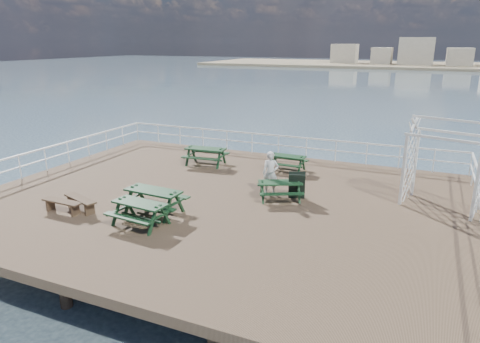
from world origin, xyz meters
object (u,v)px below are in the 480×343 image
at_px(picnic_table_e, 140,208).
at_px(person, 271,173).
at_px(trellis_arbor, 444,169).
at_px(picnic_table_d, 154,196).
at_px(picnic_table_a, 206,153).
at_px(picnic_table_c, 280,187).
at_px(picnic_table_b, 287,160).
at_px(flat_bench_far, 62,204).
at_px(flat_bench_near, 80,201).

xyz_separation_m(picnic_table_e, person, (2.85, 4.41, 0.29)).
bearing_deg(trellis_arbor, picnic_table_d, -137.41).
height_order(picnic_table_a, picnic_table_c, picnic_table_a).
xyz_separation_m(picnic_table_b, flat_bench_far, (-5.58, -7.97, -0.18)).
relative_size(picnic_table_e, person, 1.14).
height_order(picnic_table_a, picnic_table_e, picnic_table_a).
xyz_separation_m(picnic_table_d, trellis_arbor, (9.03, 4.57, 0.80)).
bearing_deg(picnic_table_e, picnic_table_c, 55.32).
height_order(picnic_table_d, picnic_table_e, picnic_table_d).
bearing_deg(picnic_table_a, picnic_table_d, -83.55).
height_order(picnic_table_b, flat_bench_near, picnic_table_b).
distance_m(picnic_table_a, flat_bench_near, 7.03).
xyz_separation_m(picnic_table_e, flat_bench_far, (-3.09, -0.25, -0.23)).
bearing_deg(person, trellis_arbor, -5.97).
height_order(picnic_table_e, flat_bench_far, picnic_table_e).
bearing_deg(picnic_table_d, picnic_table_c, 43.56).
relative_size(picnic_table_a, flat_bench_near, 1.24).
xyz_separation_m(flat_bench_near, trellis_arbor, (11.54, 5.39, 1.07)).
relative_size(flat_bench_far, person, 0.92).
distance_m(picnic_table_b, picnic_table_d, 7.23).
xyz_separation_m(picnic_table_d, flat_bench_far, (-2.92, -1.25, -0.28)).
height_order(flat_bench_near, person, person).
distance_m(picnic_table_b, flat_bench_far, 9.73).
relative_size(picnic_table_a, person, 1.19).
bearing_deg(picnic_table_c, picnic_table_a, 121.27).
height_order(flat_bench_near, trellis_arbor, trellis_arbor).
bearing_deg(picnic_table_e, flat_bench_far, -170.12).
distance_m(picnic_table_c, person, 0.74).
relative_size(picnic_table_a, picnic_table_b, 1.21).
bearing_deg(picnic_table_d, person, 51.60).
height_order(picnic_table_a, picnic_table_d, picnic_table_d).
relative_size(picnic_table_b, flat_bench_far, 1.08).
distance_m(flat_bench_near, flat_bench_far, 0.60).
relative_size(picnic_table_d, flat_bench_near, 1.26).
bearing_deg(trellis_arbor, flat_bench_far, -138.30).
distance_m(picnic_table_a, picnic_table_b, 3.93).
distance_m(picnic_table_c, picnic_table_e, 5.25).
xyz_separation_m(picnic_table_d, picnic_table_e, (0.17, -1.00, -0.05)).
distance_m(picnic_table_e, flat_bench_far, 3.11).
xyz_separation_m(picnic_table_c, picnic_table_d, (-3.55, -3.02, 0.11)).
bearing_deg(picnic_table_c, picnic_table_b, 77.52).
bearing_deg(flat_bench_near, picnic_table_b, 74.18).
height_order(picnic_table_b, person, person).
height_order(picnic_table_c, trellis_arbor, trellis_arbor).
xyz_separation_m(picnic_table_e, trellis_arbor, (8.86, 5.57, 0.85)).
distance_m(picnic_table_b, flat_bench_near, 9.15).
bearing_deg(flat_bench_near, picnic_table_d, 36.62).
height_order(picnic_table_e, trellis_arbor, trellis_arbor).
bearing_deg(picnic_table_a, picnic_table_b, 4.47).
relative_size(picnic_table_b, flat_bench_near, 1.03).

